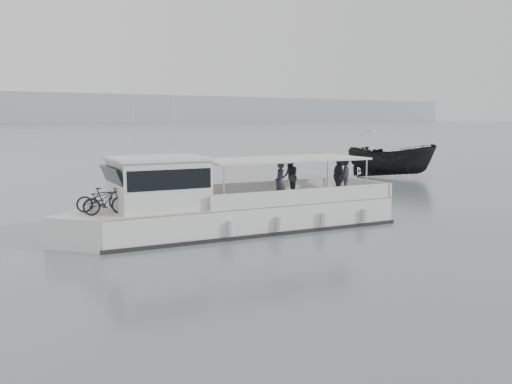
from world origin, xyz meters
TOP-DOWN VIEW (x-y plane):
  - ground at (0.00, 0.00)m, footprint 1400.00×1400.00m
  - tour_boat at (3.69, -2.31)m, footprint 15.07×5.46m
  - dark_motorboat at (26.86, 8.62)m, footprint 6.72×6.88m

SIDE VIEW (x-z plane):
  - ground at x=0.00m, z-range 0.00..0.00m
  - tour_boat at x=3.69m, z-range -2.11..4.16m
  - dark_motorboat at x=26.86m, z-range 0.00..2.70m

